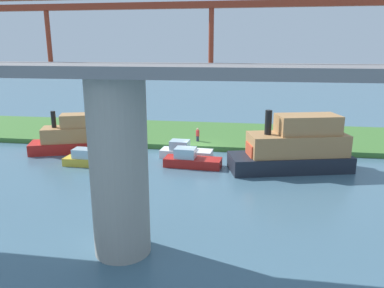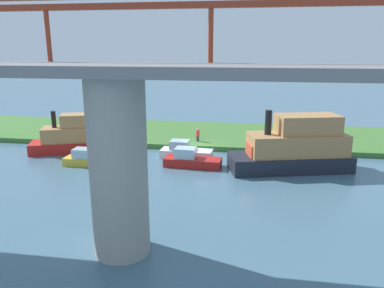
{
  "view_description": "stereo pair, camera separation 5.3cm",
  "coord_description": "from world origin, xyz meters",
  "px_view_note": "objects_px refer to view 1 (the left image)",
  "views": [
    {
      "loc": [
        -5.1,
        34.87,
        9.92
      ],
      "look_at": [
        -0.4,
        5.0,
        2.0
      ],
      "focal_mm": 34.87,
      "sensor_mm": 36.0,
      "label": 1
    },
    {
      "loc": [
        -5.15,
        34.87,
        9.92
      ],
      "look_at": [
        -0.4,
        5.0,
        2.0
      ],
      "focal_mm": 34.87,
      "sensor_mm": 36.0,
      "label": 2
    }
  ],
  "objects_px": {
    "person_on_bank": "(198,135)",
    "mooring_post": "(295,144)",
    "bridge_pylon": "(119,169)",
    "motorboat_red": "(88,159)",
    "pontoon_yellow": "(75,136)",
    "riverboat_paddlewheel": "(191,160)",
    "motorboat_white": "(185,151)",
    "skiff_small": "(294,148)"
  },
  "relations": [
    {
      "from": "pontoon_yellow",
      "to": "motorboat_white",
      "type": "distance_m",
      "value": 10.9
    },
    {
      "from": "bridge_pylon",
      "to": "person_on_bank",
      "type": "xyz_separation_m",
      "value": [
        -0.82,
        -20.76,
        -3.14
      ]
    },
    {
      "from": "bridge_pylon",
      "to": "person_on_bank",
      "type": "bearing_deg",
      "value": -92.25
    },
    {
      "from": "motorboat_white",
      "to": "riverboat_paddlewheel",
      "type": "xyz_separation_m",
      "value": [
        -0.99,
        2.57,
        0.01
      ]
    },
    {
      "from": "pontoon_yellow",
      "to": "skiff_small",
      "type": "distance_m",
      "value": 20.53
    },
    {
      "from": "person_on_bank",
      "to": "motorboat_red",
      "type": "height_order",
      "value": "person_on_bank"
    },
    {
      "from": "skiff_small",
      "to": "pontoon_yellow",
      "type": "bearing_deg",
      "value": -6.94
    },
    {
      "from": "person_on_bank",
      "to": "motorboat_red",
      "type": "distance_m",
      "value": 11.51
    },
    {
      "from": "pontoon_yellow",
      "to": "riverboat_paddlewheel",
      "type": "height_order",
      "value": "pontoon_yellow"
    },
    {
      "from": "skiff_small",
      "to": "riverboat_paddlewheel",
      "type": "height_order",
      "value": "skiff_small"
    },
    {
      "from": "bridge_pylon",
      "to": "motorboat_red",
      "type": "height_order",
      "value": "bridge_pylon"
    },
    {
      "from": "bridge_pylon",
      "to": "motorboat_red",
      "type": "distance_m",
      "value": 15.5
    },
    {
      "from": "riverboat_paddlewheel",
      "to": "skiff_small",
      "type": "bearing_deg",
      "value": -176.82
    },
    {
      "from": "mooring_post",
      "to": "motorboat_white",
      "type": "xyz_separation_m",
      "value": [
        10.15,
        3.0,
        -0.32
      ]
    },
    {
      "from": "pontoon_yellow",
      "to": "skiff_small",
      "type": "relative_size",
      "value": 0.8
    },
    {
      "from": "skiff_small",
      "to": "motorboat_red",
      "type": "relative_size",
      "value": 2.37
    },
    {
      "from": "bridge_pylon",
      "to": "pontoon_yellow",
      "type": "height_order",
      "value": "bridge_pylon"
    },
    {
      "from": "skiff_small",
      "to": "person_on_bank",
      "type": "bearing_deg",
      "value": -35.33
    },
    {
      "from": "pontoon_yellow",
      "to": "riverboat_paddlewheel",
      "type": "bearing_deg",
      "value": 165.99
    },
    {
      "from": "bridge_pylon",
      "to": "mooring_post",
      "type": "distance_m",
      "value": 22.38
    },
    {
      "from": "person_on_bank",
      "to": "motorboat_white",
      "type": "distance_m",
      "value": 4.32
    },
    {
      "from": "person_on_bank",
      "to": "skiff_small",
      "type": "xyz_separation_m",
      "value": [
        -8.93,
        6.33,
        0.66
      ]
    },
    {
      "from": "bridge_pylon",
      "to": "mooring_post",
      "type": "bearing_deg",
      "value": -117.98
    },
    {
      "from": "riverboat_paddlewheel",
      "to": "person_on_bank",
      "type": "bearing_deg",
      "value": -86.66
    },
    {
      "from": "motorboat_white",
      "to": "motorboat_red",
      "type": "relative_size",
      "value": 1.1
    },
    {
      "from": "bridge_pylon",
      "to": "motorboat_red",
      "type": "bearing_deg",
      "value": -59.54
    },
    {
      "from": "person_on_bank",
      "to": "motorboat_white",
      "type": "xyz_separation_m",
      "value": [
        0.59,
        4.23,
        -0.64
      ]
    },
    {
      "from": "pontoon_yellow",
      "to": "riverboat_paddlewheel",
      "type": "distance_m",
      "value": 12.24
    },
    {
      "from": "motorboat_white",
      "to": "skiff_small",
      "type": "distance_m",
      "value": 9.84
    },
    {
      "from": "bridge_pylon",
      "to": "motorboat_red",
      "type": "xyz_separation_m",
      "value": [
        7.61,
        -12.94,
        -3.82
      ]
    },
    {
      "from": "motorboat_red",
      "to": "riverboat_paddlewheel",
      "type": "height_order",
      "value": "riverboat_paddlewheel"
    },
    {
      "from": "mooring_post",
      "to": "person_on_bank",
      "type": "bearing_deg",
      "value": -7.34
    },
    {
      "from": "bridge_pylon",
      "to": "riverboat_paddlewheel",
      "type": "height_order",
      "value": "bridge_pylon"
    },
    {
      "from": "person_on_bank",
      "to": "motorboat_white",
      "type": "relative_size",
      "value": 0.29
    },
    {
      "from": "person_on_bank",
      "to": "pontoon_yellow",
      "type": "distance_m",
      "value": 12.08
    },
    {
      "from": "person_on_bank",
      "to": "mooring_post",
      "type": "bearing_deg",
      "value": 172.66
    },
    {
      "from": "mooring_post",
      "to": "motorboat_white",
      "type": "height_order",
      "value": "motorboat_white"
    },
    {
      "from": "bridge_pylon",
      "to": "riverboat_paddlewheel",
      "type": "distance_m",
      "value": 14.51
    },
    {
      "from": "mooring_post",
      "to": "motorboat_red",
      "type": "distance_m",
      "value": 19.16
    },
    {
      "from": "mooring_post",
      "to": "pontoon_yellow",
      "type": "relative_size",
      "value": 0.09
    },
    {
      "from": "bridge_pylon",
      "to": "person_on_bank",
      "type": "relative_size",
      "value": 6.24
    },
    {
      "from": "motorboat_white",
      "to": "mooring_post",
      "type": "bearing_deg",
      "value": -163.54
    }
  ]
}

